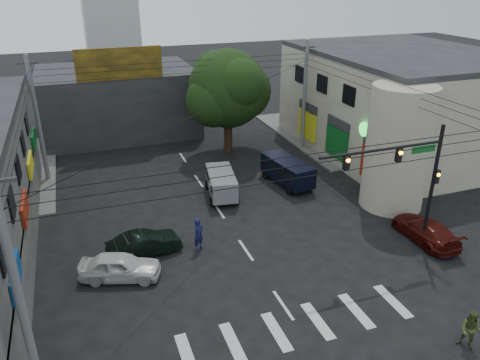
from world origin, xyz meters
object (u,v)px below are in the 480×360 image
utility_pole_near_left (18,292)px  utility_pole_far_right (304,96)px  traffic_gantry (409,172)px  dark_sedan (144,244)px  utility_pole_far_left (38,121)px  navy_van (287,172)px  silver_minivan (221,185)px  white_compact (120,267)px  maroon_sedan (425,230)px  street_tree (228,89)px  pedestrian_olive (471,330)px  traffic_officer (199,234)px

utility_pole_near_left → utility_pole_far_right: (21.00, 20.50, 0.00)m
traffic_gantry → dark_sedan: bearing=161.1°
utility_pole_far_left → utility_pole_far_right: same height
utility_pole_far_right → navy_van: (-4.57, -6.69, -3.67)m
silver_minivan → white_compact: bearing=143.1°
white_compact → maroon_sedan: white_compact is taller
utility_pole_far_right → dark_sedan: utility_pole_far_right is taller
utility_pole_far_left → white_compact: size_ratio=2.11×
utility_pole_far_left → utility_pole_near_left: bearing=-90.0°
street_tree → silver_minivan: street_tree is taller
street_tree → white_compact: bearing=-125.5°
silver_minivan → pedestrian_olive: 17.80m
street_tree → pedestrian_olive: street_tree is taller
navy_van → utility_pole_far_left: bearing=59.0°
street_tree → traffic_officer: street_tree is taller
maroon_sedan → pedestrian_olive: 8.56m
traffic_gantry → traffic_officer: (-10.24, 4.00, -3.87)m
street_tree → traffic_gantry: (3.82, -18.00, -0.64)m
utility_pole_near_left → traffic_gantry: bearing=10.8°
utility_pole_far_left → utility_pole_far_right: bearing=0.0°
pedestrian_olive → white_compact: bearing=-158.9°
dark_sedan → white_compact: 2.33m
silver_minivan → pedestrian_olive: bearing=-153.2°
utility_pole_far_right → traffic_gantry: bearing=-98.9°
traffic_officer → maroon_sedan: bearing=-51.7°
maroon_sedan → navy_van: (-4.17, 9.79, 0.26)m
silver_minivan → utility_pole_near_left: bearing=149.7°
navy_van → pedestrian_olive: 17.32m
utility_pole_far_left → traffic_gantry: bearing=-42.9°
dark_sedan → silver_minivan: size_ratio=0.97×
utility_pole_far_right → white_compact: bearing=-140.6°
utility_pole_near_left → white_compact: (3.63, 6.24, -3.91)m
utility_pole_far_left → silver_minivan: bearing=-31.7°
street_tree → maroon_sedan: size_ratio=1.90×
dark_sedan → silver_minivan: silver_minivan is taller
traffic_gantry → utility_pole_far_left: utility_pole_far_left is taller
utility_pole_far_right → utility_pole_near_left: bearing=-135.7°
street_tree → utility_pole_far_left: 14.56m
dark_sedan → pedestrian_olive: pedestrian_olive is taller
traffic_gantry → white_compact: traffic_gantry is taller
traffic_gantry → utility_pole_far_right: size_ratio=0.78×
utility_pole_near_left → navy_van: size_ratio=1.90×
utility_pole_far_right → traffic_officer: bearing=-134.8°
street_tree → utility_pole_far_right: utility_pole_far_right is taller
traffic_officer → utility_pole_far_left: bearing=85.7°
utility_pole_near_left → white_compact: size_ratio=2.11×
navy_van → street_tree: bearing=5.3°
utility_pole_near_left → navy_van: 21.77m
utility_pole_far_left → utility_pole_far_right: size_ratio=1.00×
utility_pole_far_left → dark_sedan: utility_pole_far_left is taller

